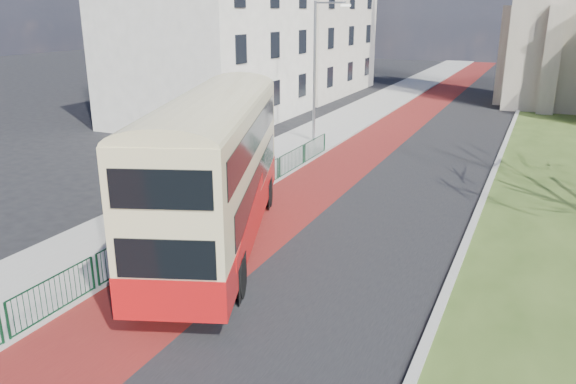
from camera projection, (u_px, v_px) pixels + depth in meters
The scene contains 11 objects.
ground at pixel (225, 280), 16.58m from camera, with size 160.00×160.00×0.00m, color black.
road_carriageway at pixel (420, 145), 33.29m from camera, with size 9.00×120.00×0.01m, color black.
bus_lane at pixel (376, 141), 34.36m from camera, with size 3.40×120.00×0.01m, color #591414.
pavement_west at pixel (318, 134), 35.85m from camera, with size 4.00×120.00×0.12m, color gray.
kerb_west at pixel (348, 137), 35.05m from camera, with size 0.25×120.00×0.13m, color #999993.
kerb_east at pixel (505, 144), 33.18m from camera, with size 0.25×80.00×0.13m, color #999993.
pedestrian_railing at pixel (211, 208), 21.04m from camera, with size 0.07×24.00×1.12m.
street_block_near at pixel (210, 27), 39.15m from camera, with size 10.30×14.30×13.00m.
street_block_far at pixel (301, 31), 53.22m from camera, with size 10.30×16.30×11.50m.
streetlamp at pixel (317, 65), 32.46m from camera, with size 2.13×0.18×8.00m.
bus at pixel (215, 164), 18.25m from camera, with size 6.74×12.09×4.97m.
Camera 1 is at (7.93, -12.84, 7.59)m, focal length 35.00 mm.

